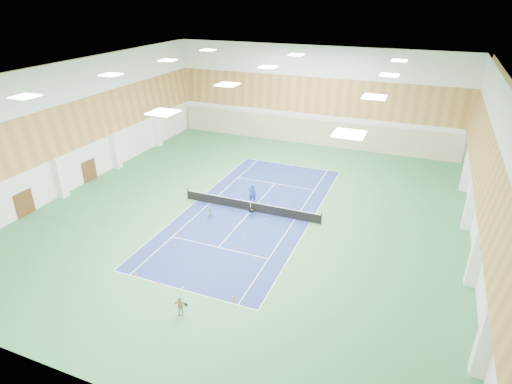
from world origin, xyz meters
TOP-DOWN VIEW (x-y plane):
  - ground at (0.00, 0.00)m, footprint 40.00×40.00m
  - room_shell at (0.00, 0.00)m, footprint 36.00×40.00m
  - wood_cladding at (0.00, 0.00)m, footprint 36.00×40.00m
  - ceiling_light_grid at (0.00, 0.00)m, footprint 21.40×25.40m
  - court_surface at (0.00, 0.00)m, footprint 10.97×23.77m
  - tennis_balls_scatter at (0.00, 0.00)m, footprint 10.57×22.77m
  - tennis_net at (0.00, 0.00)m, footprint 12.80×0.10m
  - back_curtain at (0.00, 19.75)m, footprint 35.40×0.16m
  - door_left_a at (-17.92, -8.00)m, footprint 0.08×1.80m
  - door_left_b at (-17.92, 0.00)m, footprint 0.08×1.80m
  - coach at (-0.53, 1.66)m, footprint 0.78×0.64m
  - child_court at (-2.69, -2.60)m, footprint 0.62×0.54m
  - child_apron at (1.25, -13.97)m, footprint 0.83×0.53m
  - ball_cart at (0.52, -0.96)m, footprint 0.50×0.50m
  - cone_svc_a at (-3.79, -6.06)m, footprint 0.18×0.18m
  - cone_svc_b at (-1.19, -5.87)m, footprint 0.19×0.19m
  - cone_svc_c at (1.53, -5.85)m, footprint 0.22×0.22m
  - cone_svc_d at (3.48, -6.81)m, footprint 0.17×0.17m
  - cone_base_a at (-3.71, -11.74)m, footprint 0.22×0.22m
  - cone_base_b at (-1.74, -11.93)m, footprint 0.19×0.19m
  - cone_base_c at (1.60, -11.44)m, footprint 0.17×0.17m
  - cone_base_d at (3.69, -11.49)m, footprint 0.23×0.23m

SIDE VIEW (x-z plane):
  - ground at x=0.00m, z-range 0.00..0.00m
  - court_surface at x=0.00m, z-range 0.00..0.01m
  - tennis_balls_scatter at x=0.00m, z-range 0.01..0.08m
  - cone_svc_d at x=3.48m, z-range 0.00..0.19m
  - cone_base_c at x=1.60m, z-range 0.00..0.19m
  - cone_svc_a at x=-3.79m, z-range 0.00..0.19m
  - cone_base_b at x=-1.74m, z-range 0.00..0.20m
  - cone_svc_b at x=-1.19m, z-range 0.00..0.21m
  - cone_svc_c at x=1.53m, z-range 0.00..0.24m
  - cone_base_a at x=-3.71m, z-range 0.00..0.24m
  - cone_base_d at x=3.69m, z-range 0.00..0.25m
  - ball_cart at x=0.52m, z-range 0.00..0.81m
  - child_court at x=-2.69m, z-range 0.00..1.09m
  - tennis_net at x=0.00m, z-range 0.00..1.10m
  - child_apron at x=1.25m, z-range 0.00..1.32m
  - coach at x=-0.53m, z-range 0.00..1.85m
  - door_left_a at x=-17.92m, z-range 0.00..2.20m
  - door_left_b at x=-17.92m, z-range 0.00..2.20m
  - back_curtain at x=0.00m, z-range 0.00..3.20m
  - room_shell at x=0.00m, z-range 0.00..12.00m
  - wood_cladding at x=0.00m, z-range 4.00..12.00m
  - ceiling_light_grid at x=0.00m, z-range 11.89..11.95m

